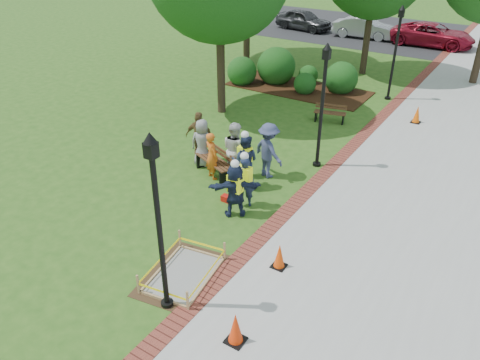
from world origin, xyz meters
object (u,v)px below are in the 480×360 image
Objects in this scene: bench_near at (215,167)px; cone_front at (236,329)px; hivis_worker_b at (244,180)px; hivis_worker_a at (235,188)px; wet_concrete_pad at (183,268)px; lamp_near at (158,214)px; hivis_worker_c at (245,160)px.

cone_front is at bearing -51.18° from bench_near.
hivis_worker_b is (1.86, -1.10, 0.61)m from bench_near.
hivis_worker_b is at bearing 94.47° from hivis_worker_a.
wet_concrete_pad is 0.60× the size of lamp_near.
hivis_worker_c is at bearing 103.35° from wet_concrete_pad.
lamp_near is at bearing -73.18° from wet_concrete_pad.
hivis_worker_b is at bearing 99.64° from lamp_near.
hivis_worker_b is (-0.46, 3.48, 0.66)m from wet_concrete_pad.
bench_near is at bearing 128.82° from cone_front.
hivis_worker_c is (-3.21, 5.43, 0.59)m from cone_front.
lamp_near is at bearing -79.63° from hivis_worker_a.
cone_front is at bearing -24.73° from wet_concrete_pad.
lamp_near is (0.29, -0.96, 2.25)m from wet_concrete_pad.
wet_concrete_pad is at bearing 155.27° from cone_front.
hivis_worker_b is 1.12m from hivis_worker_c.
bench_near is 6.50m from lamp_near.
hivis_worker_a reaches higher than hivis_worker_b.
bench_near is (-2.32, 4.58, 0.05)m from wet_concrete_pad.
bench_near is at bearing 138.93° from hivis_worker_a.
lamp_near reaches higher than cone_front.
cone_front is at bearing -59.36° from hivis_worker_c.
lamp_near reaches higher than hivis_worker_b.
cone_front reaches higher than wet_concrete_pad.
hivis_worker_b is at bearing 120.41° from cone_front.
bench_near is at bearing 115.24° from lamp_near.
wet_concrete_pad is at bearing -76.65° from hivis_worker_c.
hivis_worker_a is 0.56m from hivis_worker_b.
hivis_worker_a is 1.01× the size of hivis_worker_b.
hivis_worker_c is at bearing 103.98° from lamp_near.
bench_near is 0.41× the size of lamp_near.
wet_concrete_pad is at bearing -82.42° from hivis_worker_b.
bench_near is 7.15m from cone_front.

